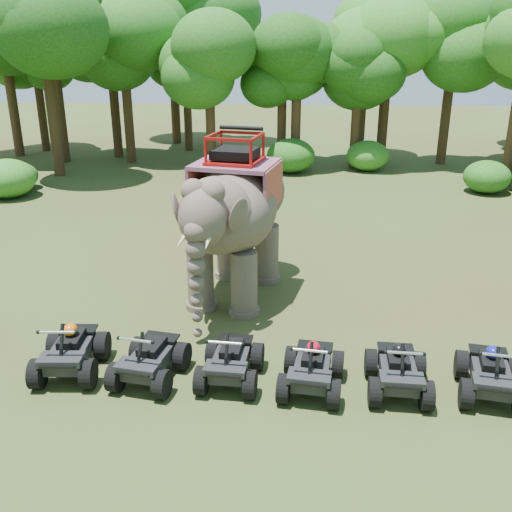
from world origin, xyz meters
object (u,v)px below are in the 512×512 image
(atv_3, at_px, (312,362))
(atv_0, at_px, (70,345))
(atv_2, at_px, (230,354))
(atv_1, at_px, (149,352))
(atv_4, at_px, (399,364))
(elephant, at_px, (235,216))
(atv_5, at_px, (492,368))

(atv_3, bearing_deg, atv_0, -175.91)
(atv_0, height_order, atv_2, atv_0)
(atv_1, distance_m, atv_3, 3.51)
(atv_1, relative_size, atv_2, 1.02)
(atv_1, height_order, atv_4, atv_1)
(elephant, height_order, atv_4, elephant)
(elephant, bearing_deg, atv_2, -73.59)
(elephant, relative_size, atv_4, 3.23)
(atv_3, relative_size, atv_5, 0.99)
(atv_4, xyz_separation_m, atv_5, (1.90, 0.01, 0.01))
(atv_1, distance_m, atv_4, 5.30)
(atv_0, bearing_deg, elephant, 50.30)
(atv_1, height_order, atv_2, atv_1)
(atv_0, distance_m, atv_3, 5.32)
(elephant, xyz_separation_m, atv_0, (-3.20, -4.45, -1.67))
(atv_2, xyz_separation_m, atv_4, (3.55, -0.14, -0.00))
(elephant, xyz_separation_m, atv_5, (5.82, -4.66, -1.71))
(atv_2, xyz_separation_m, atv_5, (5.44, -0.13, 0.01))
(elephant, height_order, atv_5, elephant)
(atv_5, bearing_deg, atv_3, -169.59)
(atv_1, distance_m, atv_5, 7.20)
(atv_2, bearing_deg, atv_1, -173.90)
(atv_0, bearing_deg, atv_4, -5.80)
(atv_2, height_order, atv_4, same)
(atv_1, xyz_separation_m, atv_2, (1.76, 0.07, -0.01))
(atv_3, xyz_separation_m, atv_5, (3.69, 0.06, 0.01))
(elephant, relative_size, atv_0, 3.04)
(elephant, height_order, atv_1, elephant)
(elephant, height_order, atv_0, elephant)
(atv_3, relative_size, atv_4, 1.00)
(atv_3, bearing_deg, elephant, 121.23)
(atv_0, bearing_deg, atv_1, -8.68)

